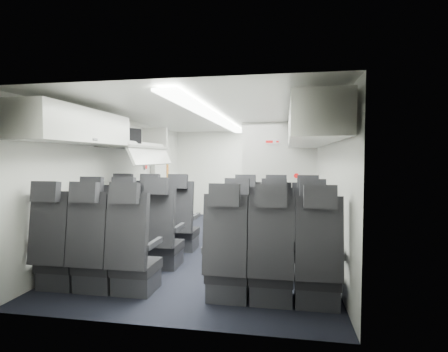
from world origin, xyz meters
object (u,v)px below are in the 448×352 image
(seat_row_rear, at_px, (179,260))
(galley_unit, at_px, (279,180))
(boarding_door, at_px, (161,181))
(flight_attendant, at_px, (250,185))
(seat_row_front, at_px, (214,227))
(carry_on_bag, at_px, (126,136))
(seat_row_mid, at_px, (200,240))

(seat_row_rear, bearing_deg, galley_unit, 79.35)
(boarding_door, relative_size, flight_attendant, 1.05)
(seat_row_front, bearing_deg, boarding_door, 128.16)
(boarding_door, xyz_separation_m, carry_on_bag, (0.24, -2.17, 0.87))
(seat_row_rear, distance_m, flight_attendant, 4.13)
(boarding_door, bearing_deg, galley_unit, 24.28)
(galley_unit, bearing_deg, flight_attendant, -122.09)
(seat_row_rear, relative_size, boarding_door, 1.79)
(flight_attendant, bearing_deg, seat_row_mid, 150.27)
(flight_attendant, bearing_deg, seat_row_rear, 151.62)
(galley_unit, height_order, flight_attendant, galley_unit)
(seat_row_front, xyz_separation_m, galley_unit, (0.95, 3.25, 0.55))
(boarding_door, bearing_deg, flight_attendant, 5.75)
(seat_row_front, relative_size, boarding_door, 1.79)
(seat_row_mid, bearing_deg, galley_unit, 77.12)
(galley_unit, bearing_deg, boarding_door, -155.72)
(seat_row_mid, xyz_separation_m, boarding_door, (-1.64, 2.99, 0.55))
(seat_row_front, bearing_deg, seat_row_mid, -90.00)
(seat_row_front, distance_m, galley_unit, 3.43)
(galley_unit, xyz_separation_m, boarding_door, (-2.59, -1.17, 0.00))
(seat_row_front, distance_m, seat_row_mid, 0.90)
(seat_row_front, height_order, boarding_door, boarding_door)
(galley_unit, relative_size, flight_attendant, 1.08)
(seat_row_mid, distance_m, carry_on_bag, 2.16)
(seat_row_front, distance_m, seat_row_rear, 1.80)
(seat_row_mid, distance_m, seat_row_rear, 0.90)
(boarding_door, height_order, flight_attendant, boarding_door)
(seat_row_rear, bearing_deg, carry_on_bag, 129.28)
(boarding_door, distance_m, flight_attendant, 1.99)
(seat_row_mid, relative_size, galley_unit, 1.75)
(seat_row_front, height_order, carry_on_bag, carry_on_bag)
(flight_attendant, xyz_separation_m, carry_on_bag, (-1.75, -2.37, 0.94))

